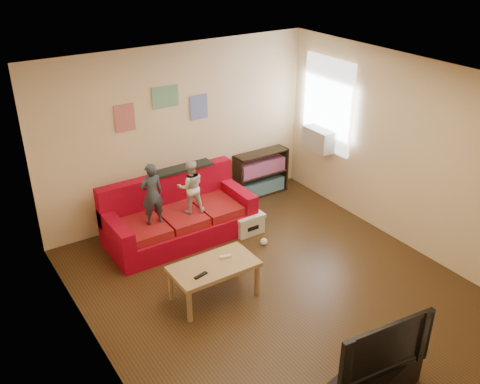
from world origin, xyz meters
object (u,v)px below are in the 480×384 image
tv_stand (373,384)px  file_box (247,223)px  child_a (152,194)px  television (379,343)px  bookshelf (261,176)px  child_b (191,187)px  sofa (178,217)px  coffee_table (214,269)px

tv_stand → file_box: bearing=65.8°
child_a → television: bearing=100.7°
bookshelf → television: (-1.70, -4.30, 0.39)m
child_b → file_box: size_ratio=1.75×
child_a → child_b: (0.60, 0.00, -0.05)m
child_a → television: child_a is taller
child_a → file_box: 1.59m
bookshelf → tv_stand: 4.62m
tv_stand → television: television is taller
sofa → television: (0.14, -3.82, 0.42)m
sofa → tv_stand: bearing=-87.9°
child_a → television: (0.59, -3.65, -0.16)m
file_box → television: size_ratio=0.45×
child_a → television: size_ratio=0.88×
file_box → television: 3.50m
child_b → tv_stand: size_ratio=0.67×
tv_stand → child_b: bearing=78.8°
child_a → tv_stand: child_a is taller
bookshelf → file_box: (-0.91, -0.94, -0.19)m
file_box → tv_stand: tv_stand is taller
sofa → tv_stand: (0.14, -3.82, -0.10)m
coffee_table → file_box: 1.66m
file_box → television: bearing=-103.2°
file_box → coffee_table: bearing=-138.3°
coffee_table → tv_stand: size_ratio=0.90×
child_b → file_box: child_b is taller
tv_stand → child_a: bearing=88.2°
child_b → file_box: 1.08m
bookshelf → file_box: bearing=-134.1°
child_b → bookshelf: child_b is taller
child_a → child_b: size_ratio=1.13×
child_a → coffee_table: (0.15, -1.39, -0.49)m
television → child_b: bearing=96.1°
sofa → television: bearing=-87.9°
child_a → child_b: 0.60m
file_box → child_b: bearing=159.2°
child_a → sofa: bearing=-157.5°
sofa → child_a: size_ratio=2.39×
sofa → tv_stand: 3.83m
bookshelf → sofa: bearing=-165.6°
child_b → tv_stand: (-0.01, -3.65, -0.63)m
child_b → coffee_table: bearing=90.0°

